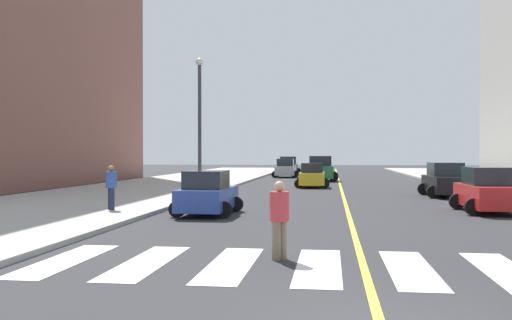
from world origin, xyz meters
The scene contains 13 objects.
sidewalk_kerb_west centered at (-12.20, 20.00, 0.07)m, with size 10.00×120.00×0.15m, color #9E9B93.
crosswalk_paint centered at (0.00, 4.00, 0.01)m, with size 13.50×4.00×0.01m.
lane_divider_paint centered at (0.00, 40.00, 0.01)m, with size 0.16×80.00×0.01m, color yellow.
car_red_nearest centered at (5.43, 15.80, 0.82)m, with size 2.53×3.98×1.76m.
car_black_second centered at (5.42, 24.12, 0.85)m, with size 2.62×4.12×1.81m.
car_blue_third centered at (-5.25, 13.53, 0.77)m, with size 2.35×3.73×1.65m.
car_green_fourth centered at (-1.50, 41.11, 0.98)m, with size 2.95×4.70×2.10m.
car_yellow_fifth centered at (-1.92, 31.72, 0.78)m, with size 2.34×3.73×1.66m.
car_silver_sixth centered at (-5.00, 48.13, 0.84)m, with size 2.53×4.05×1.80m.
car_gray_seventh centered at (-5.26, 55.27, 0.92)m, with size 2.88×4.50×1.98m.
pedestrian_crossing centered at (-1.76, 4.67, 0.94)m, with size 0.42×0.42×1.70m.
pedestrian_walking_west centered at (-8.97, 13.43, 1.08)m, with size 0.42×0.42×1.69m.
street_lamp centered at (-8.08, 24.61, 4.61)m, with size 0.44×0.44×7.58m.
Camera 1 is at (-0.66, -7.77, 2.29)m, focal length 40.76 mm.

